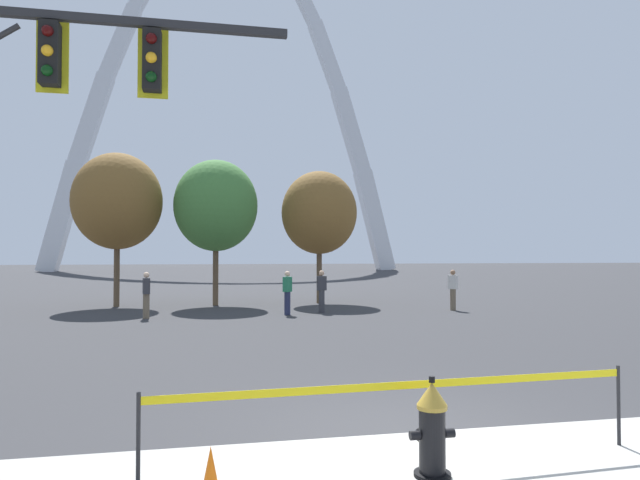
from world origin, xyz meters
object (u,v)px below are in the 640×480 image
(monument_arch, at_px, (227,112))
(pedestrian_walking_left, at_px, (453,290))
(pedestrian_standing_center, at_px, (146,295))
(pedestrian_near_trees, at_px, (322,291))
(pedestrian_walking_right, at_px, (287,292))
(fire_hydrant, at_px, (432,429))

(monument_arch, xyz_separation_m, pedestrian_walking_left, (7.05, -55.59, -20.71))
(pedestrian_standing_center, xyz_separation_m, pedestrian_near_trees, (6.27, 0.68, 0.00))
(pedestrian_standing_center, height_order, pedestrian_walking_right, same)
(monument_arch, bearing_deg, pedestrian_near_trees, -88.11)
(monument_arch, bearing_deg, pedestrian_walking_right, -89.54)
(fire_hydrant, height_order, pedestrian_standing_center, pedestrian_standing_center)
(monument_arch, xyz_separation_m, pedestrian_walking_right, (0.45, -55.94, -20.71))
(pedestrian_walking_right, xyz_separation_m, pedestrian_near_trees, (1.38, 0.53, 0.00))
(fire_hydrant, bearing_deg, monument_arch, 89.84)
(fire_hydrant, bearing_deg, pedestrian_walking_left, 64.43)
(fire_hydrant, bearing_deg, pedestrian_standing_center, 106.23)
(fire_hydrant, height_order, pedestrian_walking_right, pedestrian_walking_right)
(fire_hydrant, relative_size, pedestrian_standing_center, 0.62)
(pedestrian_walking_right, height_order, pedestrian_near_trees, same)
(fire_hydrant, relative_size, monument_arch, 0.02)
(fire_hydrant, bearing_deg, pedestrian_walking_right, 87.52)
(pedestrian_walking_left, distance_m, pedestrian_walking_right, 6.61)
(pedestrian_walking_left, height_order, pedestrian_standing_center, same)
(pedestrian_walking_left, bearing_deg, monument_arch, 97.23)
(fire_hydrant, xyz_separation_m, monument_arch, (0.19, 70.72, 21.06))
(fire_hydrant, height_order, pedestrian_walking_left, pedestrian_walking_left)
(pedestrian_standing_center, xyz_separation_m, pedestrian_walking_right, (4.90, 0.16, 0.00))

